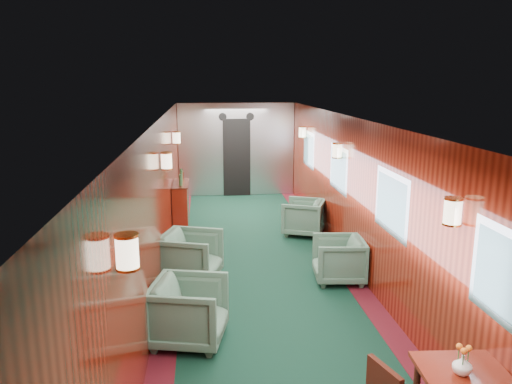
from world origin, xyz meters
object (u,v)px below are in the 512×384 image
at_px(armchair_left_near, 189,311).
at_px(armchair_right_far, 303,217).
at_px(armchair_right_near, 339,259).
at_px(credenza, 181,204).
at_px(armchair_left_far, 191,257).

relative_size(armchair_left_near, armchair_right_far, 1.08).
distance_m(armchair_left_near, armchair_right_near, 2.69).
bearing_deg(credenza, armchair_right_near, -52.04).
height_order(armchair_left_near, armchair_right_near, armchair_left_near).
bearing_deg(credenza, armchair_left_near, -86.60).
distance_m(armchair_left_near, armchair_left_far, 1.80).
xyz_separation_m(credenza, armchair_right_far, (2.40, -0.84, -0.12)).
xyz_separation_m(credenza, armchair_right_near, (2.47, -3.16, -0.13)).
distance_m(armchair_left_far, armchair_right_far, 2.99).
xyz_separation_m(credenza, armchair_left_far, (0.26, -2.93, -0.09)).
bearing_deg(credenza, armchair_left_far, -84.88).
height_order(credenza, armchair_left_far, credenza).
distance_m(armchair_right_near, armchair_right_far, 2.33).
bearing_deg(armchair_right_near, armchair_left_near, -48.58).
distance_m(credenza, armchair_left_near, 4.74).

